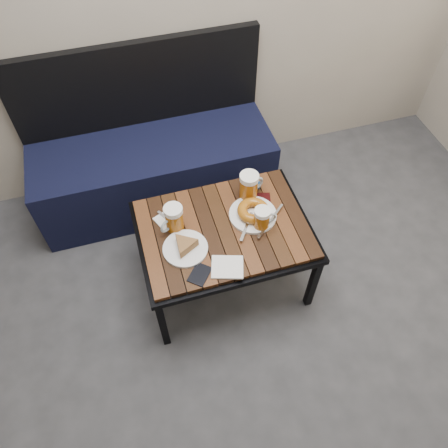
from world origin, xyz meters
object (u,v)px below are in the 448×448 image
object	(u,v)px
beer_mug_centre	(249,186)
beer_mug_right	(262,219)
bench	(154,165)
passport_navy	(200,274)
plate_bagel	(253,212)
passport_burgundy	(263,201)
cafe_table	(224,233)
knit_pouch	(251,186)
beer_mug_left	(174,218)
plate_pie	(185,246)

from	to	relation	value
beer_mug_centre	beer_mug_right	xyz separation A→B (m)	(-0.00, -0.20, -0.01)
bench	passport_navy	xyz separation A→B (m)	(0.05, -0.95, 0.20)
beer_mug_right	plate_bagel	distance (m)	0.09
bench	passport_burgundy	xyz separation A→B (m)	(0.46, -0.62, 0.20)
cafe_table	beer_mug_centre	bearing A→B (deg)	41.55
passport_burgundy	beer_mug_right	bearing A→B (deg)	-96.99
passport_navy	knit_pouch	xyz separation A→B (m)	(0.38, 0.42, 0.02)
passport_burgundy	knit_pouch	bearing A→B (deg)	122.92
beer_mug_right	passport_navy	world-z (taller)	beer_mug_right
beer_mug_left	plate_pie	distance (m)	0.15
cafe_table	passport_burgundy	size ratio (longest dim) A/B	7.67
beer_mug_right	passport_burgundy	xyz separation A→B (m)	(0.06, 0.15, -0.06)
bench	beer_mug_right	world-z (taller)	bench
bench	plate_bagel	bearing A→B (deg)	-60.98
cafe_table	plate_bagel	xyz separation A→B (m)	(0.16, 0.03, 0.07)
beer_mug_left	beer_mug_right	distance (m)	0.42
plate_bagel	beer_mug_right	bearing A→B (deg)	-76.46
plate_bagel	knit_pouch	bearing A→B (deg)	74.20
beer_mug_left	beer_mug_right	world-z (taller)	beer_mug_left
passport_navy	knit_pouch	world-z (taller)	knit_pouch
cafe_table	plate_pie	size ratio (longest dim) A/B	3.98
plate_bagel	passport_navy	size ratio (longest dim) A/B	2.59
beer_mug_left	beer_mug_right	xyz separation A→B (m)	(0.40, -0.11, -0.01)
beer_mug_left	plate_pie	xyz separation A→B (m)	(0.02, -0.14, -0.05)
beer_mug_centre	bench	bearing A→B (deg)	106.44
beer_mug_right	plate_pie	world-z (taller)	beer_mug_right
passport_navy	plate_bagel	bearing A→B (deg)	77.29
beer_mug_right	knit_pouch	bearing A→B (deg)	80.35
plate_bagel	beer_mug_centre	bearing A→B (deg)	80.65
beer_mug_right	knit_pouch	distance (m)	0.25
plate_bagel	beer_mug_left	bearing A→B (deg)	174.31
passport_burgundy	plate_pie	bearing A→B (deg)	-143.53
bench	passport_navy	size ratio (longest dim) A/B	12.91
beer_mug_left	plate_bagel	size ratio (longest dim) A/B	0.51
bench	beer_mug_centre	bearing A→B (deg)	-54.31
bench	beer_mug_right	distance (m)	0.91
beer_mug_left	passport_navy	bearing A→B (deg)	68.73
beer_mug_left	plate_bagel	world-z (taller)	beer_mug_left
passport_burgundy	knit_pouch	world-z (taller)	knit_pouch
knit_pouch	passport_burgundy	bearing A→B (deg)	-72.26
plate_pie	plate_bagel	xyz separation A→B (m)	(0.37, 0.10, 0.00)
plate_pie	passport_navy	size ratio (longest dim) A/B	1.94
beer_mug_centre	plate_bagel	xyz separation A→B (m)	(-0.02, -0.13, -0.05)
plate_pie	passport_burgundy	distance (m)	0.48
beer_mug_left	passport_burgundy	size ratio (longest dim) A/B	1.32
beer_mug_left	passport_burgundy	distance (m)	0.47
beer_mug_centre	passport_burgundy	xyz separation A→B (m)	(0.06, -0.06, -0.07)
beer_mug_centre	beer_mug_right	bearing A→B (deg)	-110.05
plate_bagel	passport_burgundy	size ratio (longest dim) A/B	2.57
beer_mug_left	beer_mug_centre	bearing A→B (deg)	161.83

